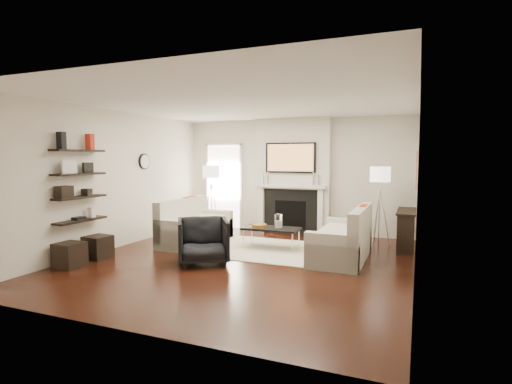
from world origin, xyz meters
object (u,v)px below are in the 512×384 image
at_px(armchair, 203,239).
at_px(lamp_right_shade, 380,174).
at_px(loveseat_right_base, 341,247).
at_px(ottoman_near, 98,247).
at_px(coffee_table, 271,229).
at_px(loveseat_left_base, 196,233).
at_px(lamp_left_shade, 211,172).

bearing_deg(armchair, lamp_right_shade, 11.51).
distance_m(loveseat_right_base, armchair, 2.41).
bearing_deg(lamp_right_shade, ottoman_near, -146.85).
bearing_deg(coffee_table, lamp_right_shade, 29.92).
xyz_separation_m(loveseat_right_base, lamp_right_shade, (0.51, 1.38, 1.24)).
distance_m(loveseat_left_base, lamp_left_shade, 1.84).
bearing_deg(ottoman_near, lamp_right_shade, 33.15).
bearing_deg(loveseat_right_base, loveseat_left_base, 176.71).
relative_size(loveseat_right_base, coffee_table, 1.64).
height_order(loveseat_left_base, loveseat_right_base, same).
xyz_separation_m(lamp_right_shade, ottoman_near, (-4.52, -2.95, -1.25)).
xyz_separation_m(coffee_table, armchair, (-0.69, -1.45, 0.02)).
bearing_deg(ottoman_near, loveseat_left_base, 60.83).
height_order(lamp_right_shade, ottoman_near, lamp_right_shade).
relative_size(loveseat_left_base, lamp_left_shade, 4.50).
distance_m(loveseat_left_base, ottoman_near, 2.00).
relative_size(armchair, ottoman_near, 2.10).
relative_size(coffee_table, armchair, 1.31).
relative_size(armchair, lamp_right_shade, 2.10).
height_order(coffee_table, armchair, armchair).
distance_m(coffee_table, armchair, 1.60).
bearing_deg(lamp_left_shade, lamp_right_shade, -1.49).
bearing_deg(loveseat_left_base, coffee_table, 3.65).
relative_size(loveseat_left_base, lamp_right_shade, 4.50).
height_order(coffee_table, lamp_left_shade, lamp_left_shade).
distance_m(loveseat_left_base, lamp_right_shade, 3.95).
relative_size(lamp_left_shade, ottoman_near, 1.00).
distance_m(loveseat_right_base, lamp_left_shade, 3.90).
distance_m(loveseat_right_base, ottoman_near, 4.30).
distance_m(coffee_table, ottoman_near, 3.20).
relative_size(loveseat_left_base, ottoman_near, 4.50).
bearing_deg(armchair, lamp_left_shade, 83.07).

